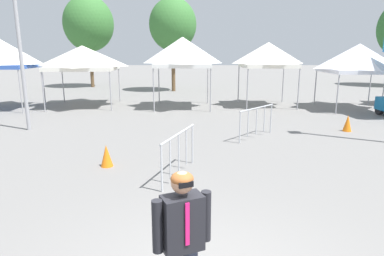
{
  "coord_description": "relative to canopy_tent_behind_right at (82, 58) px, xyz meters",
  "views": [
    {
      "loc": [
        -0.12,
        -3.44,
        2.95
      ],
      "look_at": [
        -0.11,
        3.68,
        1.3
      ],
      "focal_mm": 31.08,
      "sensor_mm": 36.0,
      "label": 1
    }
  ],
  "objects": [
    {
      "name": "canopy_tent_left_of_center",
      "position": [
        14.3,
        -1.01,
        -0.0
      ],
      "size": [
        3.25,
        3.25,
        3.32
      ],
      "color": "#9E9EA3",
      "rests_on": "ground"
    },
    {
      "name": "canopy_tent_behind_right",
      "position": [
        0.0,
        0.0,
        0.0
      ],
      "size": [
        3.71,
        3.71,
        3.25
      ],
      "color": "#9E9EA3",
      "rests_on": "ground"
    },
    {
      "name": "crowd_barrier_near_person",
      "position": [
        5.54,
        -10.57,
        -1.85
      ],
      "size": [
        0.74,
        2.0,
        1.08
      ],
      "color": "#B7BABF",
      "rests_on": "ground"
    },
    {
      "name": "person_foreground",
      "position": [
        5.76,
        -15.05,
        -1.57
      ],
      "size": [
        0.6,
        0.39,
        1.78
      ],
      "color": "#33384C",
      "rests_on": "ground"
    },
    {
      "name": "tree_behind_tents_left",
      "position": [
        -2.53,
        9.96,
        2.51
      ],
      "size": [
        4.02,
        4.02,
        7.34
      ],
      "color": "brown",
      "rests_on": "ground"
    },
    {
      "name": "canopy_tent_far_right",
      "position": [
        9.94,
        0.02,
        0.15
      ],
      "size": [
        2.85,
        2.85,
        3.42
      ],
      "color": "#9E9EA3",
      "rests_on": "ground"
    },
    {
      "name": "tree_behind_tents_right",
      "position": [
        4.47,
        7.03,
        2.22
      ],
      "size": [
        3.44,
        3.44,
        6.74
      ],
      "color": "brown",
      "rests_on": "ground"
    },
    {
      "name": "crowd_barrier_mid_lot",
      "position": [
        8.1,
        -6.91,
        -1.85
      ],
      "size": [
        1.46,
        1.58,
        1.08
      ],
      "color": "#B7BABF",
      "rests_on": "ground"
    },
    {
      "name": "canopy_tent_behind_left",
      "position": [
        5.37,
        -0.46,
        0.3
      ],
      "size": [
        2.95,
        2.95,
        3.68
      ],
      "color": "#9E9EA3",
      "rests_on": "ground"
    },
    {
      "name": "traffic_cone_near_barrier",
      "position": [
        11.72,
        -5.97,
        -2.3
      ],
      "size": [
        0.32,
        0.32,
        0.62
      ],
      "primitive_type": "cone",
      "color": "orange",
      "rests_on": "ground"
    },
    {
      "name": "traffic_cone_lot_center",
      "position": [
        3.63,
        -9.9,
        -2.32
      ],
      "size": [
        0.32,
        0.32,
        0.58
      ],
      "primitive_type": "cone",
      "color": "orange",
      "rests_on": "ground"
    },
    {
      "name": "light_pole_opposite_side",
      "position": [
        -0.41,
        -5.74,
        1.77
      ],
      "size": [
        0.36,
        0.36,
        7.65
      ],
      "color": "#9E9EA3",
      "rests_on": "ground"
    }
  ]
}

